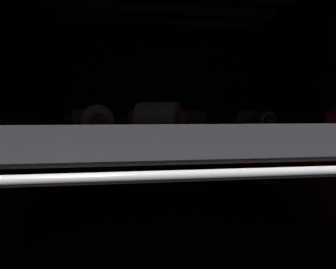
% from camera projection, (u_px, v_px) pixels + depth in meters
% --- Properties ---
extents(ground_plane, '(0.51, 0.50, 0.01)m').
position_uv_depth(ground_plane, '(170.00, 247.00, 0.35)').
color(ground_plane, black).
extents(oven_wall_back, '(0.51, 0.01, 0.41)m').
position_uv_depth(oven_wall_back, '(159.00, 116.00, 0.57)').
color(oven_wall_back, black).
rests_on(oven_wall_back, ground_plane).
extents(oven_wall_right, '(0.01, 0.48, 0.41)m').
position_uv_depth(oven_wall_right, '(320.00, 117.00, 0.36)').
color(oven_wall_right, black).
rests_on(oven_wall_right, ground_plane).
extents(oven_rack_mid, '(0.46, 0.47, 0.01)m').
position_uv_depth(oven_rack_mid, '(170.00, 136.00, 0.33)').
color(oven_rack_mid, '#B7B7BC').
extents(baking_tray_mid, '(0.42, 0.38, 0.02)m').
position_uv_depth(baking_tray_mid, '(170.00, 130.00, 0.33)').
color(baking_tray_mid, '#4C4C51').
rests_on(baking_tray_mid, oven_rack_mid).
extents(pig_in_blanket_mid_0, '(0.04, 0.05, 0.03)m').
position_uv_depth(pig_in_blanket_mid_0, '(99.00, 120.00, 0.24)').
color(pig_in_blanket_mid_0, beige).
rests_on(pig_in_blanket_mid_0, baking_tray_mid).
extents(pig_in_blanket_mid_1, '(0.06, 0.04, 0.03)m').
position_uv_depth(pig_in_blanket_mid_1, '(84.00, 118.00, 0.35)').
color(pig_in_blanket_mid_1, beige).
rests_on(pig_in_blanket_mid_1, baking_tray_mid).
extents(pig_in_blanket_mid_2, '(0.04, 0.05, 0.03)m').
position_uv_depth(pig_in_blanket_mid_2, '(168.00, 118.00, 0.30)').
color(pig_in_blanket_mid_2, beige).
rests_on(pig_in_blanket_mid_2, baking_tray_mid).
extents(pig_in_blanket_mid_3, '(0.05, 0.04, 0.03)m').
position_uv_depth(pig_in_blanket_mid_3, '(249.00, 118.00, 0.40)').
color(pig_in_blanket_mid_3, beige).
rests_on(pig_in_blanket_mid_3, baking_tray_mid).
extents(pig_in_blanket_mid_4, '(0.06, 0.06, 0.03)m').
position_uv_depth(pig_in_blanket_mid_4, '(145.00, 117.00, 0.40)').
color(pig_in_blanket_mid_4, beige).
rests_on(pig_in_blanket_mid_4, baking_tray_mid).
extents(pig_in_blanket_mid_6, '(0.06, 0.05, 0.03)m').
position_uv_depth(pig_in_blanket_mid_6, '(158.00, 119.00, 0.21)').
color(pig_in_blanket_mid_6, beige).
rests_on(pig_in_blanket_mid_6, baking_tray_mid).
extents(pig_in_blanket_mid_7, '(0.05, 0.05, 0.03)m').
position_uv_depth(pig_in_blanket_mid_7, '(194.00, 118.00, 0.42)').
color(pig_in_blanket_mid_7, beige).
rests_on(pig_in_blanket_mid_7, baking_tray_mid).
extents(pig_in_blanket_mid_8, '(0.03, 0.05, 0.03)m').
position_uv_depth(pig_in_blanket_mid_8, '(264.00, 119.00, 0.35)').
color(pig_in_blanket_mid_8, beige).
rests_on(pig_in_blanket_mid_8, baking_tray_mid).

